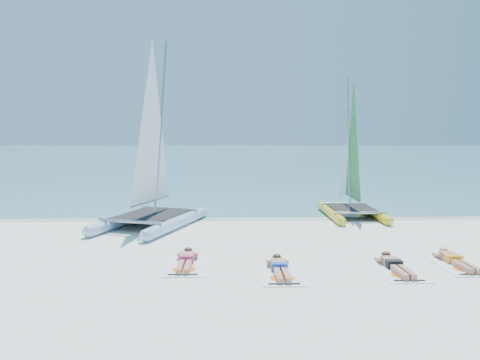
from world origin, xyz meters
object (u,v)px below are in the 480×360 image
object	(u,v)px
catamaran_yellow	(350,170)
towel_d	(458,266)
catamaran_blue	(152,168)
sunbather_b	(280,267)
towel_b	(280,274)
sunbather_a	(186,259)
sunbather_c	(395,264)
towel_c	(397,271)
towel_a	(186,266)
sunbather_d	(455,259)

from	to	relation	value
catamaran_yellow	towel_d	bearing A→B (deg)	-83.55
catamaran_blue	sunbather_b	distance (m)	7.16
towel_b	sunbather_b	world-z (taller)	sunbather_b
catamaran_blue	sunbather_a	xyz separation A→B (m)	(1.61, -4.96, -1.93)
sunbather_c	sunbather_b	bearing A→B (deg)	-176.84
sunbather_a	towel_d	size ratio (longest dim) A/B	0.93
towel_c	catamaran_yellow	bearing A→B (deg)	83.62
catamaran_yellow	sunbather_a	xyz separation A→B (m)	(-5.94, -7.00, -1.68)
towel_a	sunbather_b	bearing A→B (deg)	-13.53
towel_c	sunbather_c	bearing A→B (deg)	90.00
catamaran_blue	sunbather_d	xyz separation A→B (m)	(8.35, -5.13, -1.93)
towel_b	sunbather_d	size ratio (longest dim) A/B	1.07
catamaran_yellow	towel_c	bearing A→B (deg)	-96.17
sunbather_a	sunbather_b	size ratio (longest dim) A/B	1.00
towel_b	sunbather_c	world-z (taller)	sunbather_c
towel_b	catamaran_blue	bearing A→B (deg)	123.32
towel_d	catamaran_blue	bearing A→B (deg)	147.48
sunbather_b	towel_d	world-z (taller)	sunbather_b
sunbather_a	towel_a	bearing A→B (deg)	-90.00
catamaran_blue	towel_b	size ratio (longest dim) A/B	3.72
towel_b	towel_d	bearing A→B (deg)	7.23
sunbather_b	towel_c	distance (m)	2.81
sunbather_b	sunbather_c	size ratio (longest dim) A/B	1.00
sunbather_b	sunbather_d	world-z (taller)	same
sunbather_b	towel_c	xyz separation A→B (m)	(2.80, -0.04, -0.11)
towel_c	sunbather_c	size ratio (longest dim) A/B	1.07
catamaran_blue	towel_b	bearing A→B (deg)	-37.47
towel_a	sunbather_c	xyz separation A→B (m)	(5.07, -0.39, 0.11)
sunbather_c	towel_c	bearing A→B (deg)	-90.00
catamaran_blue	towel_d	world-z (taller)	catamaran_blue
sunbather_a	sunbather_b	distance (m)	2.38
towel_b	sunbather_b	xyz separation A→B (m)	(0.00, 0.19, 0.11)
towel_a	towel_c	distance (m)	5.10
catamaran_blue	sunbather_d	distance (m)	9.99
towel_a	towel_d	size ratio (longest dim) A/B	1.00
towel_b	sunbather_c	size ratio (longest dim) A/B	1.07
towel_b	sunbather_c	xyz separation A→B (m)	(2.80, 0.35, 0.11)
towel_a	towel_c	bearing A→B (deg)	-6.55
catamaran_blue	sunbather_b	xyz separation A→B (m)	(3.87, -5.70, -1.93)
catamaran_yellow	towel_b	distance (m)	8.92
towel_c	towel_d	size ratio (longest dim) A/B	1.00
catamaran_yellow	towel_b	world-z (taller)	catamaran_yellow
towel_d	sunbather_d	size ratio (longest dim) A/B	1.07
sunbather_d	towel_a	bearing A→B (deg)	-179.80
towel_b	towel_c	world-z (taller)	same
sunbather_a	towel_c	world-z (taller)	sunbather_a
catamaran_yellow	sunbather_b	bearing A→B (deg)	-115.18
sunbather_b	towel_d	distance (m)	4.49
sunbather_b	sunbather_c	distance (m)	2.81
catamaran_yellow	towel_d	size ratio (longest dim) A/B	3.10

